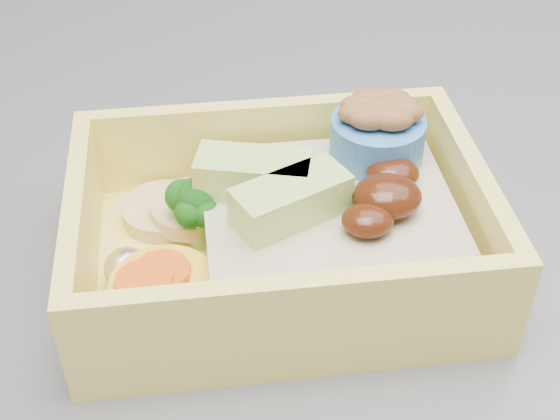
{
  "coord_description": "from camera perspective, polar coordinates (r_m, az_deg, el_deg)",
  "views": [
    {
      "loc": [
        -0.05,
        -0.5,
        1.21
      ],
      "look_at": [
        -0.05,
        -0.2,
        0.96
      ],
      "focal_mm": 50.0,
      "sensor_mm": 36.0,
      "label": 1
    }
  ],
  "objects": [
    {
      "name": "bento_box",
      "position": [
        0.4,
        0.94,
        -1.14
      ],
      "size": [
        0.22,
        0.17,
        0.08
      ],
      "rotation": [
        0.0,
        0.0,
        0.13
      ],
      "color": "#FDEB68",
      "rests_on": "island"
    }
  ]
}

